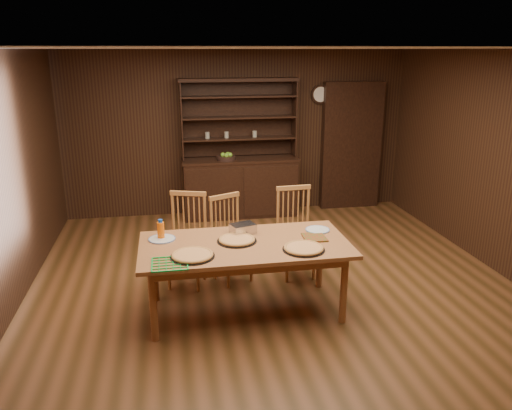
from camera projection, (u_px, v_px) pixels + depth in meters
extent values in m
plane|color=brown|center=(277.00, 291.00, 5.59)|extent=(6.00, 6.00, 0.00)
plane|color=white|center=(280.00, 48.00, 4.82)|extent=(6.00, 6.00, 0.00)
plane|color=#382111|center=(237.00, 133.00, 8.03)|extent=(5.50, 0.00, 5.50)
plane|color=#382111|center=(416.00, 331.00, 2.39)|extent=(5.50, 0.00, 5.50)
cube|color=black|center=(240.00, 188.00, 8.03)|extent=(1.80, 0.50, 0.90)
cube|color=black|center=(240.00, 160.00, 7.89)|extent=(1.84, 0.52, 0.04)
cube|color=black|center=(238.00, 118.00, 7.92)|extent=(1.80, 0.02, 1.20)
cube|color=black|center=(181.00, 121.00, 7.63)|extent=(0.02, 0.32, 1.20)
cube|color=black|center=(294.00, 118.00, 7.93)|extent=(0.02, 0.32, 1.20)
cube|color=black|center=(239.00, 80.00, 7.60)|extent=(1.84, 0.34, 0.05)
cylinder|color=#9D9885|center=(207.00, 135.00, 7.77)|extent=(0.07, 0.07, 0.10)
cylinder|color=#9D9885|center=(226.00, 135.00, 7.82)|extent=(0.07, 0.07, 0.10)
cube|color=black|center=(351.00, 146.00, 8.33)|extent=(1.00, 0.18, 2.10)
cylinder|color=black|center=(320.00, 94.00, 8.04)|extent=(0.30, 0.04, 0.30)
cylinder|color=white|center=(321.00, 94.00, 8.01)|extent=(0.24, 0.01, 0.24)
cube|color=#A26338|center=(245.00, 245.00, 4.96)|extent=(2.07, 1.04, 0.04)
cylinder|color=#A26338|center=(153.00, 306.00, 4.54)|extent=(0.07, 0.07, 0.71)
cylinder|color=#A26338|center=(154.00, 270.00, 5.28)|extent=(0.07, 0.07, 0.71)
cylinder|color=#A26338|center=(344.00, 289.00, 4.85)|extent=(0.07, 0.07, 0.71)
cylinder|color=#A26338|center=(320.00, 258.00, 5.59)|extent=(0.07, 0.07, 0.71)
cube|color=#BA6D3F|center=(186.00, 248.00, 5.62)|extent=(0.54, 0.53, 0.04)
cylinder|color=#BA6D3F|center=(169.00, 272.00, 5.57)|extent=(0.04, 0.04, 0.43)
cylinder|color=#BA6D3F|center=(177.00, 261.00, 5.86)|extent=(0.04, 0.04, 0.43)
cylinder|color=#BA6D3F|center=(198.00, 274.00, 5.53)|extent=(0.04, 0.04, 0.43)
cylinder|color=#BA6D3F|center=(204.00, 262.00, 5.82)|extent=(0.04, 0.04, 0.43)
cube|color=#BA6D3F|center=(188.00, 193.00, 5.61)|extent=(0.41, 0.16, 0.05)
cube|color=#BA6D3F|center=(233.00, 246.00, 5.74)|extent=(0.54, 0.53, 0.04)
cylinder|color=#BA6D3F|center=(228.00, 272.00, 5.61)|extent=(0.04, 0.04, 0.40)
cylinder|color=#BA6D3F|center=(215.00, 263.00, 5.84)|extent=(0.04, 0.04, 0.40)
cylinder|color=#BA6D3F|center=(251.00, 265.00, 5.78)|extent=(0.04, 0.04, 0.40)
cylinder|color=#BA6D3F|center=(237.00, 257.00, 6.01)|extent=(0.04, 0.04, 0.40)
cube|color=#BA6D3F|center=(224.00, 196.00, 5.71)|extent=(0.37, 0.20, 0.05)
cube|color=#BA6D3F|center=(297.00, 240.00, 5.86)|extent=(0.46, 0.44, 0.04)
cylinder|color=#BA6D3F|center=(287.00, 265.00, 5.74)|extent=(0.04, 0.04, 0.43)
cylinder|color=#BA6D3F|center=(279.00, 255.00, 6.03)|extent=(0.04, 0.04, 0.43)
cylinder|color=#BA6D3F|center=(314.00, 262.00, 5.82)|extent=(0.04, 0.04, 0.43)
cylinder|color=#BA6D3F|center=(306.00, 252.00, 6.11)|extent=(0.04, 0.04, 0.43)
cube|color=#BA6D3F|center=(294.00, 188.00, 5.84)|extent=(0.42, 0.06, 0.05)
cylinder|color=black|center=(193.00, 256.00, 4.62)|extent=(0.41, 0.41, 0.01)
cylinder|color=#E8B463|center=(192.00, 255.00, 4.62)|extent=(0.38, 0.38, 0.02)
torus|color=#BF7944|center=(192.00, 255.00, 4.62)|extent=(0.39, 0.39, 0.03)
cylinder|color=black|center=(304.00, 249.00, 4.78)|extent=(0.41, 0.41, 0.01)
cylinder|color=#E8B463|center=(304.00, 248.00, 4.78)|extent=(0.38, 0.38, 0.02)
torus|color=#BF7944|center=(304.00, 248.00, 4.78)|extent=(0.38, 0.38, 0.03)
cylinder|color=black|center=(237.00, 241.00, 5.00)|extent=(0.40, 0.40, 0.01)
cylinder|color=#E8B463|center=(237.00, 240.00, 4.99)|extent=(0.36, 0.36, 0.02)
torus|color=#BF7944|center=(237.00, 240.00, 4.99)|extent=(0.37, 0.37, 0.03)
cylinder|color=beige|center=(162.00, 239.00, 5.04)|extent=(0.27, 0.27, 0.01)
torus|color=#314F95|center=(162.00, 239.00, 5.04)|extent=(0.27, 0.27, 0.01)
cylinder|color=beige|center=(318.00, 230.00, 5.30)|extent=(0.26, 0.26, 0.01)
torus|color=#314F95|center=(318.00, 230.00, 5.30)|extent=(0.26, 0.26, 0.01)
cube|color=silver|center=(243.00, 229.00, 5.21)|extent=(0.29, 0.24, 0.10)
cylinder|color=orange|center=(161.00, 231.00, 5.04)|extent=(0.07, 0.07, 0.18)
cylinder|color=#1548AD|center=(160.00, 221.00, 5.01)|extent=(0.04, 0.04, 0.03)
cube|color=#B21415|center=(315.00, 238.00, 5.07)|extent=(0.23, 0.23, 0.02)
cube|color=#B21415|center=(312.00, 236.00, 5.13)|extent=(0.19, 0.19, 0.01)
cylinder|color=black|center=(226.00, 158.00, 7.79)|extent=(0.30, 0.30, 0.06)
sphere|color=#75B32F|center=(223.00, 155.00, 7.77)|extent=(0.08, 0.08, 0.08)
sphere|color=#75B32F|center=(228.00, 154.00, 7.81)|extent=(0.08, 0.08, 0.08)
sphere|color=#75B32F|center=(226.00, 155.00, 7.73)|extent=(0.08, 0.08, 0.08)
sphere|color=#75B32F|center=(230.00, 155.00, 7.77)|extent=(0.08, 0.08, 0.08)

